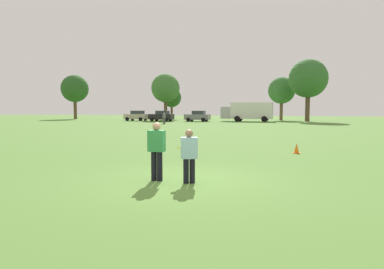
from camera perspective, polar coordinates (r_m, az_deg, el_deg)
ground_plane at (r=9.69m, az=-1.68°, el=-7.91°), size 198.02×198.02×0.00m
player_thrower at (r=9.64m, az=-6.03°, el=-2.29°), size 0.47×0.27×1.68m
player_defender at (r=9.29m, az=-0.49°, el=-3.21°), size 0.51×0.41×1.50m
frisbee at (r=9.37m, az=-1.82°, el=-2.30°), size 0.27×0.27×0.06m
traffic_cone at (r=16.41m, az=17.34°, el=-2.27°), size 0.32×0.32×0.48m
parked_car_near_left at (r=60.98m, az=-9.39°, el=3.18°), size 4.23×2.28×1.82m
parked_car_mid_left at (r=58.03m, az=-5.20°, el=3.17°), size 4.23×2.28×1.82m
parked_car_center at (r=56.48m, az=0.97°, el=3.15°), size 4.23×2.28×1.82m
box_truck at (r=57.33m, az=9.49°, el=3.94°), size 8.54×3.12×3.18m
bystander_sideline_watcher at (r=47.30m, az=-4.74°, el=2.85°), size 0.49×0.41×1.54m
tree_west_oak at (r=75.83m, az=-19.30°, el=7.34°), size 5.72×5.72×9.30m
tree_west_maple at (r=69.17m, az=-3.49°, el=6.26°), size 3.96×3.96×6.44m
tree_center_elm at (r=64.33m, az=-4.53°, el=7.83°), size 5.40×5.40×8.78m
tree_east_birch at (r=64.83m, az=14.98°, el=7.22°), size 4.94×4.94×8.03m
tree_east_oak at (r=59.98m, az=19.14°, el=8.94°), size 6.40×6.40×10.40m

